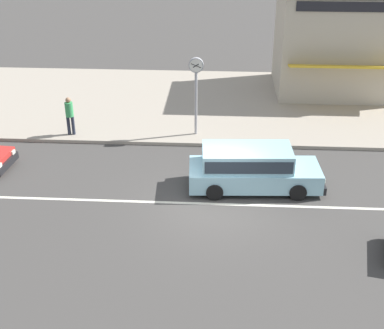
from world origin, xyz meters
TOP-DOWN VIEW (x-y plane):
  - ground_plane at (0.00, 0.00)m, footprint 160.00×160.00m
  - lane_centre_stripe at (0.00, 0.00)m, footprint 50.40×0.14m
  - kerb_strip at (0.00, 9.57)m, footprint 68.00×10.00m
  - minivan_pale_blue_0 at (1.20, 1.23)m, footprint 4.86×2.07m
  - street_clock at (-1.00, 5.56)m, footprint 0.62×0.22m
  - pedestrian_near_clock at (-6.40, 5.19)m, footprint 0.34×0.34m
  - shopfront_corner_warung at (6.00, 11.83)m, footprint 6.30×5.61m

SIDE VIEW (x-z plane):
  - ground_plane at x=0.00m, z-range 0.00..0.00m
  - lane_centre_stripe at x=0.00m, z-range 0.00..0.01m
  - kerb_strip at x=0.00m, z-range 0.00..0.15m
  - minivan_pale_blue_0 at x=1.20m, z-range 0.06..1.63m
  - pedestrian_near_clock at x=-6.40m, z-range 0.29..1.98m
  - street_clock at x=-1.00m, z-range 0.96..4.35m
  - shopfront_corner_warung at x=6.00m, z-range 0.16..5.44m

